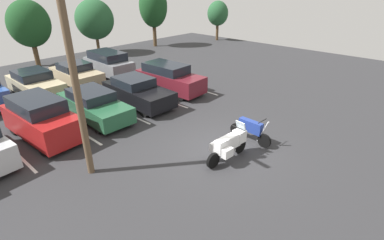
% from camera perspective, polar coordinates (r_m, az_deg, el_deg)
% --- Properties ---
extents(ground, '(44.00, 44.00, 0.10)m').
position_cam_1_polar(ground, '(12.61, 6.63, -5.92)').
color(ground, '#2D2D30').
extents(motorcycle_touring, '(2.25, 0.90, 1.46)m').
position_cam_1_polar(motorcycle_touring, '(11.62, 7.29, -4.72)').
color(motorcycle_touring, black).
rests_on(motorcycle_touring, ground).
extents(motorcycle_second, '(0.62, 2.10, 1.25)m').
position_cam_1_polar(motorcycle_second, '(13.07, 11.41, -1.83)').
color(motorcycle_second, black).
rests_on(motorcycle_second, ground).
extents(parking_stripes, '(14.00, 4.86, 0.01)m').
position_cam_1_polar(parking_stripes, '(15.90, -17.67, 0.18)').
color(parking_stripes, silver).
rests_on(parking_stripes, ground).
extents(car_red, '(1.97, 4.34, 1.90)m').
position_cam_1_polar(car_red, '(14.66, -27.49, 0.23)').
color(car_red, maroon).
rests_on(car_red, ground).
extents(car_green, '(1.92, 4.84, 1.49)m').
position_cam_1_polar(car_green, '(15.84, -18.69, 2.84)').
color(car_green, '#235638').
rests_on(car_green, ground).
extents(car_black, '(2.05, 4.73, 1.55)m').
position_cam_1_polar(car_black, '(17.06, -10.62, 5.47)').
color(car_black, black).
rests_on(car_black, ground).
extents(car_maroon, '(1.97, 4.71, 1.77)m').
position_cam_1_polar(car_maroon, '(18.89, -4.46, 8.20)').
color(car_maroon, maroon).
rests_on(car_maroon, ground).
extents(car_far_champagne, '(1.92, 4.54, 1.54)m').
position_cam_1_polar(car_far_champagne, '(20.64, -28.38, 6.27)').
color(car_far_champagne, '#C1B289').
rests_on(car_far_champagne, ground).
extents(car_far_tan, '(1.96, 4.22, 1.49)m').
position_cam_1_polar(car_far_tan, '(21.71, -21.70, 8.34)').
color(car_far_tan, tan).
rests_on(car_far_tan, ground).
extents(car_far_grey, '(2.02, 4.33, 1.76)m').
position_cam_1_polar(car_far_grey, '(23.22, -16.05, 10.62)').
color(car_far_grey, slate).
rests_on(car_far_grey, ground).
extents(utility_pole, '(0.36, 1.80, 7.24)m').
position_cam_1_polar(utility_pole, '(10.18, -22.13, 8.28)').
color(utility_pole, brown).
rests_on(utility_pole, ground).
extents(tree_center_right, '(2.94, 2.94, 6.31)m').
position_cam_1_polar(tree_center_right, '(32.87, -7.62, 21.23)').
color(tree_center_right, '#4C3823').
rests_on(tree_center_right, ground).
extents(tree_left, '(3.26, 3.26, 5.25)m').
position_cam_1_polar(tree_left, '(27.66, -29.29, 16.09)').
color(tree_left, '#4C3823').
rests_on(tree_left, ground).
extents(tree_center, '(2.44, 2.44, 4.47)m').
position_cam_1_polar(tree_center, '(36.50, 5.07, 20.06)').
color(tree_center, '#4C3823').
rests_on(tree_center, ground).
extents(tree_rear, '(3.54, 3.54, 5.06)m').
position_cam_1_polar(tree_rear, '(30.30, -18.55, 18.16)').
color(tree_rear, '#4C3823').
rests_on(tree_rear, ground).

